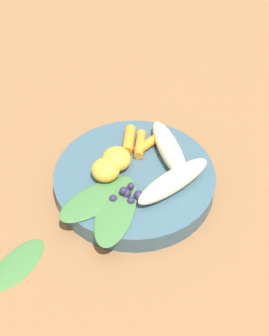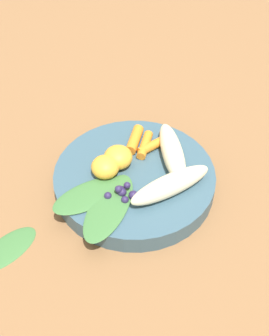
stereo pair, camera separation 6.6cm
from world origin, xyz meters
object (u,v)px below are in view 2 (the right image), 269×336
Objects in this scene: bowl at (134,179)px; banana_peeled_right at (170,185)px; orange_segment_near at (105,167)px; banana_peeled_left at (172,152)px; kale_leaf_stray at (7,248)px.

bowl is 1.87× the size of banana_peeled_right.
banana_peeled_right is at bearing 65.06° from orange_segment_near.
banana_peeled_left is 1.00× the size of banana_peeled_right.
bowl is 0.05m from orange_segment_near.
kale_leaf_stray is at bearing -53.87° from orange_segment_near.
banana_peeled_left is 3.13× the size of orange_segment_near.
bowl is 0.21m from kale_leaf_stray.
banana_peeled_left is 0.11m from orange_segment_near.
orange_segment_near is 0.45× the size of kale_leaf_stray.
banana_peeled_right is 0.10m from orange_segment_near.
kale_leaf_stray is at bearing -60.79° from bowl.
banana_peeled_left is 0.07m from banana_peeled_right.
banana_peeled_right is (0.07, -0.01, 0.00)m from banana_peeled_left.
banana_peeled_left and orange_segment_near have the same top height.
banana_peeled_left reaches higher than bowl.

